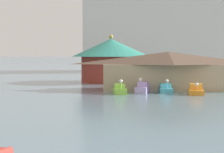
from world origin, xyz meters
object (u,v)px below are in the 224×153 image
Objects in this scene: pedal_boat_lime at (120,90)px; pedal_boat_orange at (197,90)px; pedal_boat_lavender at (143,88)px; boathouse at (169,70)px; pedal_boat_cyan at (167,89)px; green_roof_pavilion at (112,58)px; background_building_block at (155,24)px.

pedal_boat_orange is (8.82, -0.61, -0.00)m from pedal_boat_lime.
pedal_boat_lime is at bearing -47.95° from pedal_boat_lavender.
boathouse is (-2.38, 6.29, 2.13)m from pedal_boat_orange.
boathouse reaches higher than pedal_boat_lavender.
pedal_boat_cyan is at bearing -101.05° from boathouse.
pedal_boat_lavender is at bearing -78.51° from green_roof_pavilion.
background_building_block is at bearing 164.77° from pedal_boat_lime.
pedal_boat_orange is at bearing 60.97° from pedal_boat_cyan.
pedal_boat_lavender reaches higher than pedal_boat_lime.
pedal_boat_orange is at bearing 88.00° from pedal_boat_lavender.
pedal_boat_orange is at bearing -91.82° from background_building_block.
pedal_boat_lime is 0.07× the size of background_building_block.
green_roof_pavilion is (-6.66, 19.18, 3.67)m from pedal_boat_cyan.
pedal_boat_lime is 5.70m from pedal_boat_cyan.
pedal_boat_lavender reaches higher than pedal_boat_cyan.
pedal_boat_orange is 23.52m from green_roof_pavilion.
boathouse is at bearing 125.60° from pedal_boat_lime.
background_building_block is (5.36, 64.70, 12.67)m from pedal_boat_cyan.
pedal_boat_cyan is at bearing -70.84° from green_roof_pavilion.
pedal_boat_cyan is 5.03m from boathouse.
green_roof_pavilion is at bearing -104.79° from background_building_block.
pedal_boat_cyan is 20.63m from green_roof_pavilion.
pedal_boat_lime reaches higher than pedal_boat_orange.
pedal_boat_lavender is 2.80m from pedal_boat_cyan.
pedal_boat_lime is at bearing -138.58° from boathouse.
boathouse reaches higher than pedal_boat_orange.
pedal_boat_orange is 0.17× the size of boathouse.
green_roof_pavilion reaches higher than pedal_boat_cyan.
pedal_boat_cyan is (5.57, 1.22, -0.03)m from pedal_boat_lime.
background_building_block is at bearing -171.16° from pedal_boat_lavender.
pedal_boat_cyan is 3.73m from pedal_boat_orange.
pedal_boat_lime is at bearing -77.24° from pedal_boat_cyan.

